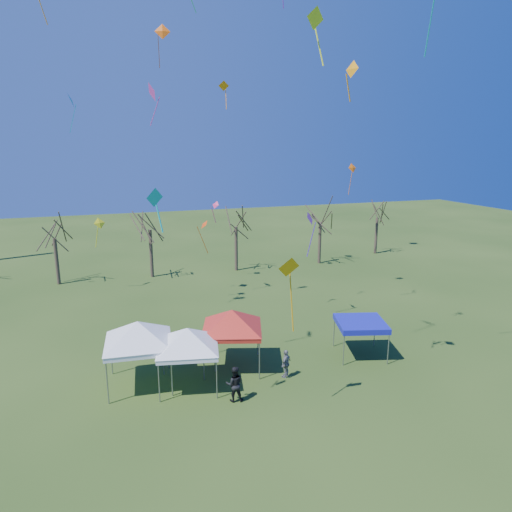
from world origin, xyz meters
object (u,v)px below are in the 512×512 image
Objects in this scene: tent_white_west at (138,326)px; person_dark at (234,384)px; tent_red at (232,314)px; person_grey at (286,363)px; tree_4 at (321,207)px; tree_3 at (236,211)px; tree_5 at (378,205)px; tent_blue at (361,324)px; tent_white_mid at (187,332)px; tree_1 at (53,222)px; tree_2 at (149,212)px.

tent_white_west is 5.81m from person_dark.
tent_white_west is at bearing -22.33° from person_dark.
tent_white_west is 5.17m from tent_red.
tree_4 is at bearing -161.25° from person_grey.
tree_5 is at bearing 6.52° from tree_3.
tent_blue is at bearing -124.87° from tree_5.
tent_red is at bearing 26.12° from tent_white_mid.
tree_5 is 36.72m from tent_white_west.
tree_5 is at bearing 2.35° from tree_1.
tree_3 is 1.00× the size of tree_4.
tent_blue is at bearing -85.68° from tree_3.
tree_1 is at bearing -100.82° from person_grey.
person_dark is at bearing -48.92° from tent_white_mid.
tree_3 reaches higher than tent_white_west.
tree_4 reaches higher than person_dark.
tree_1 reaches higher than tree_5.
person_grey is 0.87× the size of person_dark.
tree_5 is at bearing 13.85° from tree_4.
tree_1 reaches higher than tent_red.
tree_5 is 4.11× the size of person_dark.
tent_red is at bearing -137.11° from tree_5.
tent_red is at bearing 4.32° from tent_white_west.
tree_5 reaches higher than tent_red.
tree_4 is 4.98× the size of person_grey.
tree_2 reaches higher than tent_white_mid.
tree_1 is 0.96× the size of tree_4.
tree_1 is 0.92× the size of tree_2.
person_dark is (1.87, -2.15, -2.13)m from tent_white_mid.
tent_red is 7.85m from tent_blue.
tent_white_west is (-2.85, -20.79, -2.96)m from tree_2.
tree_2 reaches higher than tent_red.
tree_2 is at bearing 178.78° from tree_4.
tent_red is at bearing -106.89° from tree_3.
tree_1 is 26.55m from person_dark.
tree_4 is 25.43m from tent_red.
tree_1 is at bearing 104.77° from tent_white_west.
tent_red is at bearing -90.44° from person_dark.
tree_5 is 32.56m from tent_red.
tent_white_mid is at bearing -35.15° from person_dark.
tree_4 is 1.06× the size of tree_5.
tent_blue is (-7.73, -21.04, -4.05)m from tree_4.
person_grey is at bearing -168.45° from tent_blue.
tree_4 is at bearing 69.83° from tent_blue.
person_grey is at bearing -7.98° from tent_white_mid.
tree_3 is at bearing 94.32° from tent_blue.
tent_white_mid is (-8.85, -21.42, -3.04)m from tree_3.
tree_2 reaches higher than person_grey.
tree_2 is at bearing -1.85° from tree_1.
tent_white_mid is (2.39, -0.96, -0.29)m from tent_white_west.
tent_white_mid is 3.56m from person_dark.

